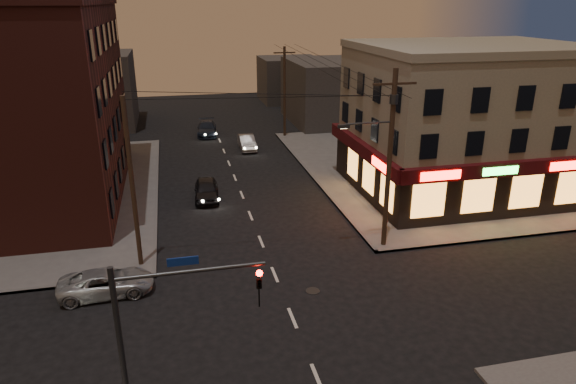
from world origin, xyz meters
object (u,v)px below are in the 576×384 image
object	(u,v)px
suv_cross	(106,283)
sedan_near	(206,190)
sedan_far	(207,128)
fire_hydrant	(385,222)
sedan_mid	(247,142)

from	to	relation	value
suv_cross	sedan_near	distance (m)	13.07
sedan_far	fire_hydrant	world-z (taller)	sedan_far
sedan_near	fire_hydrant	bearing A→B (deg)	-33.41
sedan_far	fire_hydrant	bearing A→B (deg)	-66.79
sedan_mid	fire_hydrant	size ratio (longest dim) A/B	5.74
sedan_near	sedan_far	bearing A→B (deg)	89.08
suv_cross	sedan_near	bearing A→B (deg)	-28.99
suv_cross	sedan_far	size ratio (longest dim) A/B	0.92
sedan_mid	sedan_far	size ratio (longest dim) A/B	0.83
sedan_near	sedan_far	distance (m)	18.94
sedan_mid	sedan_far	world-z (taller)	sedan_far
fire_hydrant	suv_cross	bearing A→B (deg)	-166.30
fire_hydrant	sedan_mid	bearing A→B (deg)	105.34
sedan_far	fire_hydrant	distance (m)	28.13
suv_cross	sedan_near	world-z (taller)	sedan_near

